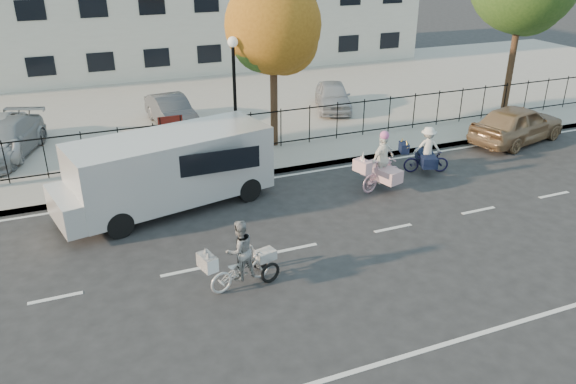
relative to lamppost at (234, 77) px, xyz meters
name	(u,v)px	position (x,y,z in m)	size (l,w,h in m)	color
ground	(296,248)	(-0.50, -6.80, -3.11)	(120.00, 120.00, 0.00)	#333334
road_markings	(296,248)	(-0.50, -6.80, -3.11)	(60.00, 9.52, 0.01)	silver
curb	(239,177)	(-0.50, -1.75, -3.04)	(60.00, 0.10, 0.15)	#A8A399
sidewalk	(230,166)	(-0.50, -0.70, -3.04)	(60.00, 2.20, 0.15)	#A8A399
parking_lot	(178,104)	(-0.50, 8.20, -3.04)	(60.00, 15.60, 0.15)	#A8A399
iron_fence	(220,135)	(-0.50, 0.40, -2.21)	(58.00, 0.06, 1.50)	black
building	(140,17)	(-0.50, 18.20, -0.11)	(34.00, 10.00, 6.00)	silver
lamppost	(234,77)	(0.00, 0.00, 0.00)	(0.36, 0.36, 4.33)	black
street_sign	(171,131)	(-2.35, 0.00, -1.70)	(0.85, 0.06, 1.80)	black
zebra_trike	(240,261)	(-2.37, -7.88, -2.46)	(1.99, 1.11, 1.70)	silver
unicorn_bike	(381,168)	(3.55, -4.29, -2.38)	(2.02, 1.46, 1.99)	#E9B1C7
bull_bike	(426,154)	(5.76, -3.59, -2.45)	(1.83, 1.29, 1.65)	black
white_van	(168,168)	(-3.05, -3.00, -1.85)	(6.79, 3.38, 2.28)	silver
gold_sedan	(517,124)	(10.97, -2.30, -2.35)	(1.80, 4.48, 1.53)	#9F7C56
pedestrian	(134,159)	(-3.79, -0.90, -2.20)	(0.56, 0.37, 1.53)	black
lot_car_a	(4,140)	(-7.87, 3.16, -2.31)	(1.83, 4.49, 1.30)	#9DA1A4
lot_car_c	(171,111)	(-1.47, 4.63, -2.33)	(1.33, 3.82, 1.26)	#484B50
lot_car_d	(333,96)	(6.01, 4.23, -2.33)	(1.49, 3.71, 1.26)	#AEB0B6
tree_mid	(276,30)	(1.87, 0.73, 1.37)	(3.53, 3.49, 6.41)	#442D1D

